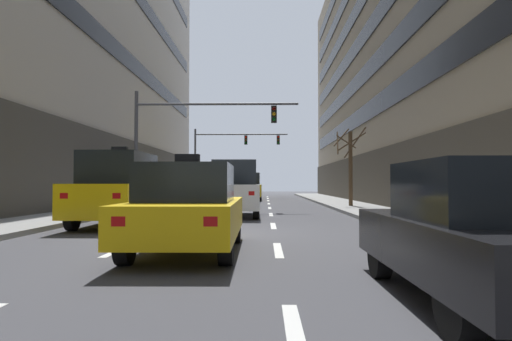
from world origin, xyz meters
TOP-DOWN VIEW (x-y plane):
  - ground_plane at (0.00, 0.00)m, footprint 120.00×120.00m
  - sidewalk_right at (6.11, 0.00)m, footprint 2.81×80.00m
  - lane_stripe_l1_s3 at (-1.57, -3.00)m, footprint 0.16×2.00m
  - lane_stripe_l1_s4 at (-1.57, 2.00)m, footprint 0.16×2.00m
  - lane_stripe_l1_s5 at (-1.57, 7.00)m, footprint 0.16×2.00m
  - lane_stripe_l1_s6 at (-1.57, 12.00)m, footprint 0.16×2.00m
  - lane_stripe_l1_s7 at (-1.57, 17.00)m, footprint 0.16×2.00m
  - lane_stripe_l1_s8 at (-1.57, 22.00)m, footprint 0.16×2.00m
  - lane_stripe_l1_s9 at (-1.57, 27.00)m, footprint 0.16×2.00m
  - lane_stripe_l1_s10 at (-1.57, 32.00)m, footprint 0.16×2.00m
  - lane_stripe_l2_s2 at (1.57, -8.00)m, footprint 0.16×2.00m
  - lane_stripe_l2_s3 at (1.57, -3.00)m, footprint 0.16×2.00m
  - lane_stripe_l2_s4 at (1.57, 2.00)m, footprint 0.16×2.00m
  - lane_stripe_l2_s5 at (1.57, 7.00)m, footprint 0.16×2.00m
  - lane_stripe_l2_s6 at (1.57, 12.00)m, footprint 0.16×2.00m
  - lane_stripe_l2_s7 at (1.57, 17.00)m, footprint 0.16×2.00m
  - lane_stripe_l2_s8 at (1.57, 22.00)m, footprint 0.16×2.00m
  - lane_stripe_l2_s9 at (1.57, 27.00)m, footprint 0.16×2.00m
  - lane_stripe_l2_s10 at (1.57, 32.00)m, footprint 0.16×2.00m
  - taxi_driving_0 at (-3.18, 1.89)m, footprint 1.95×4.66m
  - taxi_driving_1 at (-3.14, 20.13)m, footprint 2.10×4.67m
  - taxi_driving_2 at (-0.14, -3.37)m, footprint 1.93×4.49m
  - taxi_driving_3 at (0.15, 22.13)m, footprint 1.85×4.35m
  - car_driving_4 at (-3.08, 12.18)m, footprint 1.89×4.32m
  - car_driving_5 at (0.14, 5.92)m, footprint 1.98×4.57m
  - taxi_driving_6 at (0.09, 27.72)m, footprint 1.83×4.35m
  - car_parked_0 at (3.66, -6.92)m, footprint 1.75×4.16m
  - traffic_signal_0 at (-2.54, 10.27)m, footprint 8.17×0.35m
  - traffic_signal_1 at (-2.10, 29.24)m, footprint 8.60×0.35m
  - street_tree_0 at (5.80, 11.86)m, footprint 1.85×1.75m

SIDE VIEW (x-z plane):
  - ground_plane at x=0.00m, z-range 0.00..0.00m
  - lane_stripe_l1_s3 at x=-1.57m, z-range 0.00..0.01m
  - lane_stripe_l1_s4 at x=-1.57m, z-range 0.00..0.01m
  - lane_stripe_l1_s5 at x=-1.57m, z-range 0.00..0.01m
  - lane_stripe_l1_s6 at x=-1.57m, z-range 0.00..0.01m
  - lane_stripe_l1_s7 at x=-1.57m, z-range 0.00..0.01m
  - lane_stripe_l1_s8 at x=-1.57m, z-range 0.00..0.01m
  - lane_stripe_l1_s9 at x=-1.57m, z-range 0.00..0.01m
  - lane_stripe_l1_s10 at x=-1.57m, z-range 0.00..0.01m
  - lane_stripe_l2_s2 at x=1.57m, z-range 0.00..0.01m
  - lane_stripe_l2_s3 at x=1.57m, z-range 0.00..0.01m
  - lane_stripe_l2_s4 at x=1.57m, z-range 0.00..0.01m
  - lane_stripe_l2_s5 at x=1.57m, z-range 0.00..0.01m
  - lane_stripe_l2_s6 at x=1.57m, z-range 0.00..0.01m
  - lane_stripe_l2_s7 at x=1.57m, z-range 0.00..0.01m
  - lane_stripe_l2_s8 at x=1.57m, z-range 0.00..0.01m
  - lane_stripe_l2_s9 at x=1.57m, z-range 0.00..0.01m
  - lane_stripe_l2_s10 at x=1.57m, z-range 0.00..0.01m
  - sidewalk_right at x=6.11m, z-range 0.00..0.14m
  - car_parked_0 at x=3.66m, z-range -0.01..1.55m
  - taxi_driving_6 at x=0.09m, z-range -0.10..1.71m
  - taxi_driving_2 at x=-0.14m, z-range -0.10..1.76m
  - taxi_driving_1 at x=-3.14m, z-range -0.10..1.81m
  - car_driving_4 at x=-3.08m, z-range 0.00..2.06m
  - taxi_driving_3 at x=0.15m, z-range -0.09..2.19m
  - car_driving_5 at x=0.14m, z-range -0.01..2.19m
  - taxi_driving_0 at x=-3.18m, z-range -0.10..2.35m
  - street_tree_0 at x=5.80m, z-range 0.29..4.48m
  - traffic_signal_0 at x=-2.54m, z-range 1.16..6.93m
  - traffic_signal_1 at x=-2.10m, z-range 1.45..7.64m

